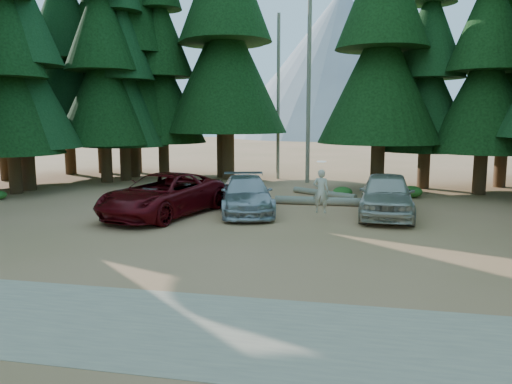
% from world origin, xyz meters
% --- Properties ---
extents(ground, '(160.00, 160.00, 0.00)m').
position_xyz_m(ground, '(0.00, 0.00, 0.00)').
color(ground, '#9F7343').
rests_on(ground, ground).
extents(gravel_strip, '(26.00, 3.50, 0.01)m').
position_xyz_m(gravel_strip, '(0.00, -6.50, 0.01)').
color(gravel_strip, tan).
rests_on(gravel_strip, ground).
extents(forest_belt_north, '(36.00, 7.00, 22.00)m').
position_xyz_m(forest_belt_north, '(0.00, 15.00, 0.00)').
color(forest_belt_north, black).
rests_on(forest_belt_north, ground).
extents(snag_front, '(0.24, 0.24, 12.00)m').
position_xyz_m(snag_front, '(0.80, 14.50, 6.00)').
color(snag_front, gray).
rests_on(snag_front, ground).
extents(snag_back, '(0.20, 0.20, 10.00)m').
position_xyz_m(snag_back, '(-1.20, 16.00, 5.00)').
color(snag_back, gray).
rests_on(snag_back, ground).
extents(mountain_peak, '(48.00, 50.00, 28.00)m').
position_xyz_m(mountain_peak, '(-2.59, 88.23, 12.71)').
color(mountain_peak, gray).
rests_on(mountain_peak, ground).
extents(red_pickup, '(4.10, 6.41, 1.65)m').
position_xyz_m(red_pickup, '(-3.74, 3.41, 0.82)').
color(red_pickup, '#5B070D').
rests_on(red_pickup, ground).
extents(silver_minivan_center, '(3.31, 5.37, 1.45)m').
position_xyz_m(silver_minivan_center, '(-0.70, 4.68, 0.73)').
color(silver_minivan_center, '#A7AAAF').
rests_on(silver_minivan_center, ground).
extents(silver_minivan_right, '(2.23, 5.10, 1.71)m').
position_xyz_m(silver_minivan_right, '(4.81, 5.00, 0.85)').
color(silver_minivan_right, '#BCB6A7').
rests_on(silver_minivan_right, ground).
extents(frisbee_player, '(0.63, 0.45, 1.95)m').
position_xyz_m(frisbee_player, '(2.35, 3.91, 1.09)').
color(frisbee_player, beige).
rests_on(frisbee_player, ground).
extents(log_left, '(3.70, 0.37, 0.26)m').
position_xyz_m(log_left, '(-3.23, 9.02, 0.13)').
color(log_left, gray).
rests_on(log_left, ground).
extents(log_mid, '(3.22, 2.29, 0.30)m').
position_xyz_m(log_mid, '(2.10, 9.46, 0.15)').
color(log_mid, gray).
rests_on(log_mid, ground).
extents(log_right, '(5.64, 0.41, 0.36)m').
position_xyz_m(log_right, '(2.95, 7.00, 0.18)').
color(log_right, gray).
rests_on(log_right, ground).
extents(shrub_far_left, '(0.94, 0.94, 0.52)m').
position_xyz_m(shrub_far_left, '(-4.02, 6.09, 0.26)').
color(shrub_far_left, '#285F1C').
rests_on(shrub_far_left, ground).
extents(shrub_left, '(0.95, 0.95, 0.52)m').
position_xyz_m(shrub_left, '(-5.68, 8.89, 0.26)').
color(shrub_left, '#285F1C').
rests_on(shrub_left, ground).
extents(shrub_center_left, '(1.29, 1.29, 0.71)m').
position_xyz_m(shrub_center_left, '(-1.61, 6.25, 0.35)').
color(shrub_center_left, '#285F1C').
rests_on(shrub_center_left, ground).
extents(shrub_center_right, '(0.93, 0.93, 0.51)m').
position_xyz_m(shrub_center_right, '(3.01, 9.34, 0.26)').
color(shrub_center_right, '#285F1C').
rests_on(shrub_center_right, ground).
extents(shrub_right, '(1.01, 1.01, 0.56)m').
position_xyz_m(shrub_right, '(6.27, 10.00, 0.28)').
color(shrub_right, '#285F1C').
rests_on(shrub_right, ground).
extents(shrub_far_right, '(1.18, 1.18, 0.65)m').
position_xyz_m(shrub_far_right, '(4.53, 8.39, 0.32)').
color(shrub_far_right, '#285F1C').
rests_on(shrub_far_right, ground).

